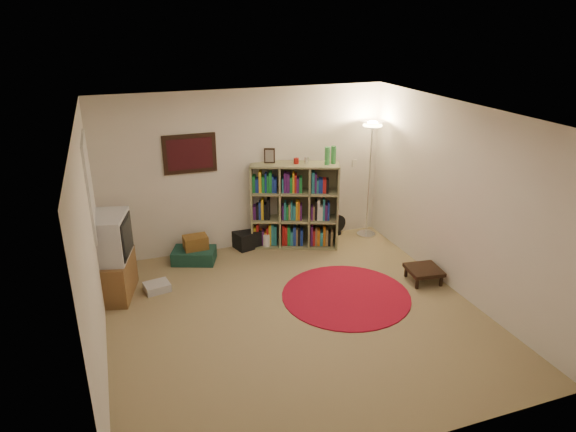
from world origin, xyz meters
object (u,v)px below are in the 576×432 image
Objects in this scene: suitcase at (194,255)px; tv_stand at (108,258)px; floor_fan at (338,225)px; bookshelf at (293,207)px; side_table at (424,270)px; floor_lamp at (372,142)px.

tv_stand is at bearing -131.56° from suitcase.
floor_fan is 2.49m from suitcase.
floor_fan is (0.86, 0.16, -0.49)m from bookshelf.
bookshelf is 3.30× the size of side_table.
bookshelf is 1.00m from floor_fan.
bookshelf is at bearing 126.33° from side_table.
floor_lamp is 5.66× the size of floor_fan.
floor_fan reaches higher than side_table.
bookshelf reaches higher than suitcase.
floor_lamp is (1.30, -0.04, 0.95)m from bookshelf.
bookshelf is 2.24m from side_table.
floor_fan is at bearing 27.14° from tv_stand.
bookshelf is 4.78× the size of floor_fan.
tv_stand is at bearing -170.88° from floor_lamp.
bookshelf is 1.44× the size of tv_stand.
bookshelf reaches higher than tv_stand.
bookshelf is at bearing 173.37° from floor_fan.
side_table is (0.44, -1.92, -0.00)m from floor_fan.
tv_stand is (-2.83, -0.70, -0.11)m from bookshelf.
suitcase is at bearing -156.12° from bookshelf.
suitcase is at bearing 41.73° from tv_stand.
side_table is at bearing -93.95° from floor_fan.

